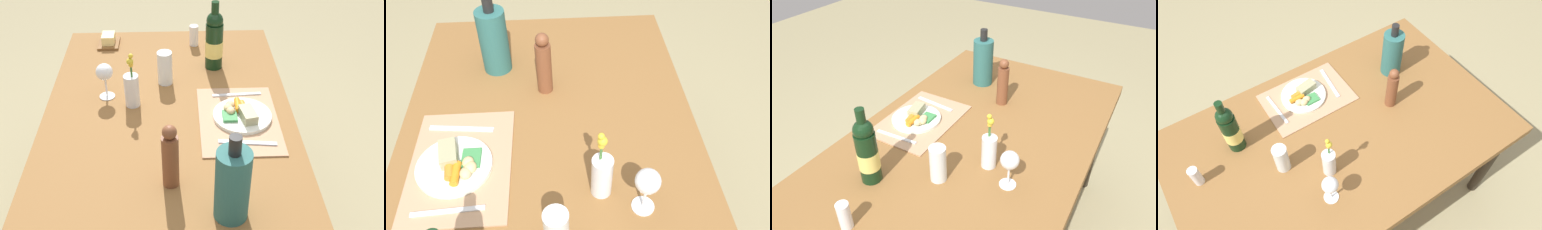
% 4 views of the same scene
% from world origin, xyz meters
% --- Properties ---
extents(ground_plane, '(8.00, 8.00, 0.00)m').
position_xyz_m(ground_plane, '(0.00, 0.00, 0.00)').
color(ground_plane, '#9A8F68').
extents(dining_table, '(1.58, 0.98, 0.71)m').
position_xyz_m(dining_table, '(0.00, 0.00, 0.65)').
color(dining_table, brown).
rests_on(dining_table, ground_plane).
extents(placemat, '(0.44, 0.30, 0.01)m').
position_xyz_m(placemat, '(0.02, -0.27, 0.71)').
color(placemat, tan).
rests_on(placemat, dining_table).
extents(dinner_plate, '(0.23, 0.23, 0.05)m').
position_xyz_m(dinner_plate, '(0.04, -0.28, 0.73)').
color(dinner_plate, white).
rests_on(dinner_plate, placemat).
extents(fork, '(0.04, 0.21, 0.00)m').
position_xyz_m(fork, '(-0.12, -0.29, 0.72)').
color(fork, silver).
rests_on(fork, placemat).
extents(knife, '(0.03, 0.20, 0.00)m').
position_xyz_m(knife, '(0.19, -0.28, 0.72)').
color(knife, silver).
rests_on(knife, placemat).
extents(cooler_bottle, '(0.11, 0.11, 0.31)m').
position_xyz_m(cooler_bottle, '(-0.45, -0.19, 0.84)').
color(cooler_bottle, '#2B625E').
rests_on(cooler_bottle, dining_table).
extents(pepper_mill, '(0.05, 0.05, 0.24)m').
position_xyz_m(pepper_mill, '(-0.31, -0.01, 0.82)').
color(pepper_mill, brown).
rests_on(pepper_mill, dining_table).
extents(wine_bottle, '(0.08, 0.08, 0.31)m').
position_xyz_m(wine_bottle, '(0.43, -0.20, 0.84)').
color(wine_bottle, black).
rests_on(wine_bottle, dining_table).
extents(wine_glass, '(0.07, 0.07, 0.15)m').
position_xyz_m(wine_glass, '(0.21, 0.25, 0.82)').
color(wine_glass, white).
rests_on(wine_glass, dining_table).
extents(flower_vase, '(0.06, 0.06, 0.24)m').
position_xyz_m(flower_vase, '(0.14, 0.14, 0.79)').
color(flower_vase, silver).
rests_on(flower_vase, dining_table).
extents(water_tumbler, '(0.06, 0.06, 0.15)m').
position_xyz_m(water_tumbler, '(0.31, 0.01, 0.77)').
color(water_tumbler, silver).
rests_on(water_tumbler, dining_table).
extents(salt_shaker, '(0.04, 0.04, 0.10)m').
position_xyz_m(salt_shaker, '(0.64, -0.12, 0.76)').
color(salt_shaker, white).
rests_on(salt_shaker, dining_table).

